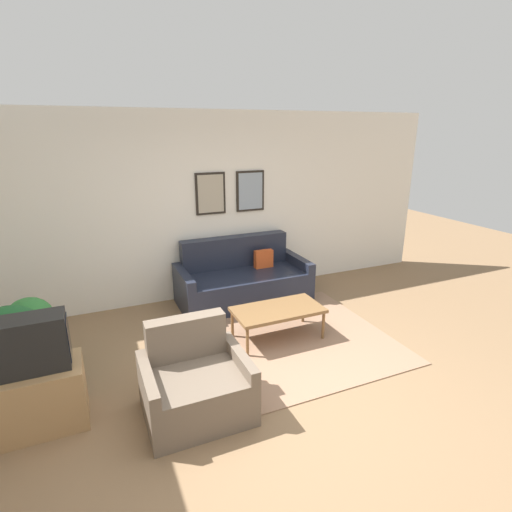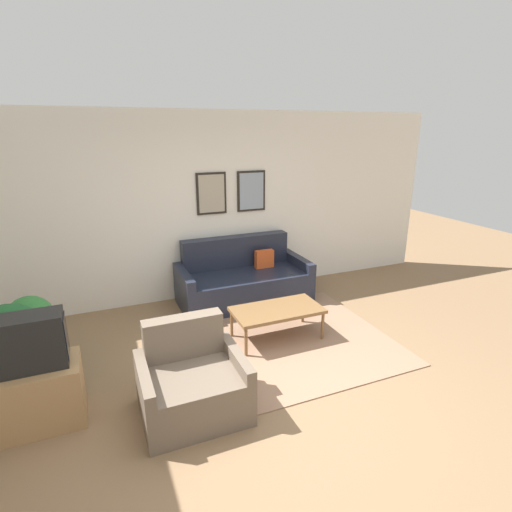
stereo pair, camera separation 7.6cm
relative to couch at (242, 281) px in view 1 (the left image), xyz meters
The scene contains 11 objects.
ground_plane 2.43m from the couch, 102.82° to the right, with size 16.00×16.00×0.00m, color #846647.
area_rug 1.36m from the couch, 90.18° to the right, with size 2.49×2.19×0.01m.
wall_back 1.26m from the couch, 138.70° to the left, with size 8.00×0.09×2.70m.
couch is the anchor object (origin of this frame).
coffee_table 1.23m from the couch, 91.54° to the right, with size 1.07×0.56×0.40m.
tv_stand 3.08m from the couch, 144.96° to the right, with size 0.67×0.47×0.55m.
tv 3.11m from the couch, 144.93° to the right, with size 0.53×0.28×0.47m.
armchair 2.48m from the couch, 121.42° to the right, with size 0.91×0.76×0.81m.
potted_plant_tall 3.13m from the couch, 151.15° to the right, with size 0.63×0.63×1.02m.
potted_plant_by_window 2.78m from the couch, 164.02° to the right, with size 0.48×0.48×0.79m.
potted_plant_small 3.04m from the couch, 156.54° to the right, with size 0.60×0.60×0.90m.
Camera 1 is at (-1.47, -2.76, 2.44)m, focal length 28.00 mm.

